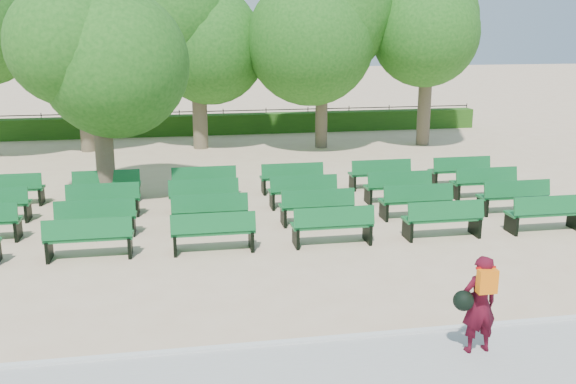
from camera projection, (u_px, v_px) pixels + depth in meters
The scene contains 8 objects.
ground at pixel (229, 227), 15.91m from camera, with size 120.00×120.00×0.00m, color #CFAC89.
curb at pixel (264, 346), 9.95m from camera, with size 30.00×0.12×0.10m, color silver.
hedge at pixel (202, 125), 29.13m from camera, with size 26.00×0.70×0.90m, color #255315.
fence at pixel (202, 133), 29.62m from camera, with size 26.00×0.10×1.02m, color black, non-canonical shape.
tree_line at pixel (207, 151), 25.43m from camera, with size 21.80×6.80×7.04m, color #25631A, non-canonical shape.
bench_array at pixel (259, 214), 16.71m from camera, with size 1.85×0.58×1.16m.
tree_among at pixel (98, 61), 17.24m from camera, with size 4.16×4.16×5.81m.
person at pixel (478, 303), 9.56m from camera, with size 0.73×0.45×1.53m.
Camera 1 is at (-1.22, -15.19, 4.88)m, focal length 40.00 mm.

